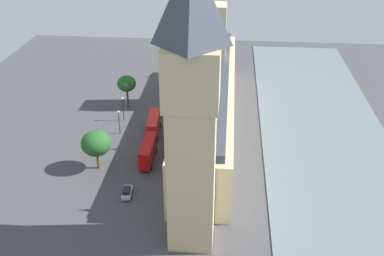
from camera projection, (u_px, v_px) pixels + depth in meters
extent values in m
plane|color=#424244|center=(201.00, 126.00, 117.96)|extent=(145.68, 145.68, 0.00)
cube|color=slate|center=(323.00, 131.00, 115.55)|extent=(31.28, 131.11, 0.25)
cube|color=#CCBA8E|center=(209.00, 105.00, 114.85)|extent=(12.34, 75.68, 12.38)
cube|color=#CCBA8E|center=(212.00, 57.00, 122.97)|extent=(6.93, 6.93, 28.24)
cube|color=#383D47|center=(209.00, 79.00, 111.51)|extent=(9.38, 72.66, 1.60)
cone|color=#CCBA8E|center=(197.00, 36.00, 141.56)|extent=(1.20, 1.20, 2.37)
cone|color=#CCBA8E|center=(190.00, 60.00, 121.50)|extent=(1.20, 1.20, 3.19)
cone|color=#CCBA8E|center=(181.00, 97.00, 101.85)|extent=(1.20, 1.20, 2.27)
cone|color=#CCBA8E|center=(167.00, 148.00, 81.87)|extent=(1.20, 1.20, 2.79)
cube|color=tan|center=(192.00, 177.00, 74.96)|extent=(7.55, 7.55, 26.34)
cube|color=tan|center=(192.00, 76.00, 66.43)|extent=(8.31, 8.31, 9.32)
cylinder|color=silver|center=(162.00, 75.00, 66.76)|extent=(0.25, 5.74, 5.74)
torus|color=black|center=(162.00, 75.00, 66.76)|extent=(0.24, 5.98, 5.98)
cylinder|color=silver|center=(194.00, 65.00, 70.20)|extent=(5.74, 0.25, 5.74)
torus|color=black|center=(194.00, 65.00, 70.20)|extent=(5.98, 0.24, 5.98)
cube|color=black|center=(166.00, 87.00, 138.59)|extent=(2.21, 4.87, 0.75)
cube|color=black|center=(166.00, 85.00, 138.46)|extent=(1.73, 2.78, 0.65)
cylinder|color=black|center=(169.00, 90.00, 137.44)|extent=(0.31, 0.70, 0.68)
cylinder|color=black|center=(163.00, 90.00, 137.43)|extent=(0.31, 0.70, 0.68)
cylinder|color=black|center=(169.00, 86.00, 140.10)|extent=(0.31, 0.70, 0.68)
cylinder|color=black|center=(164.00, 86.00, 140.09)|extent=(0.31, 0.70, 0.68)
cube|color=silver|center=(167.00, 104.00, 127.82)|extent=(2.18, 4.91, 0.75)
cube|color=black|center=(167.00, 103.00, 127.27)|extent=(1.71, 2.79, 0.65)
cylinder|color=black|center=(164.00, 103.00, 129.34)|extent=(0.31, 0.70, 0.68)
cylinder|color=black|center=(170.00, 103.00, 129.34)|extent=(0.31, 0.70, 0.68)
cylinder|color=black|center=(164.00, 108.00, 126.65)|extent=(0.31, 0.70, 0.68)
cylinder|color=black|center=(169.00, 108.00, 126.66)|extent=(0.31, 0.70, 0.68)
cube|color=gold|center=(156.00, 115.00, 122.33)|extent=(1.92, 4.74, 0.75)
cube|color=black|center=(156.00, 112.00, 122.20)|extent=(1.60, 2.66, 0.65)
cylinder|color=black|center=(158.00, 118.00, 121.13)|extent=(0.26, 0.68, 0.68)
cylinder|color=black|center=(152.00, 118.00, 121.24)|extent=(0.26, 0.68, 0.68)
cylinder|color=black|center=(160.00, 113.00, 123.77)|extent=(0.26, 0.68, 0.68)
cylinder|color=black|center=(154.00, 113.00, 123.88)|extent=(0.26, 0.68, 0.68)
cube|color=red|center=(154.00, 124.00, 113.41)|extent=(3.02, 10.61, 4.20)
cube|color=black|center=(154.00, 124.00, 113.37)|extent=(3.06, 10.21, 0.70)
cylinder|color=black|center=(157.00, 139.00, 111.15)|extent=(0.40, 1.12, 1.10)
cylinder|color=black|center=(148.00, 139.00, 111.22)|extent=(0.40, 1.12, 1.10)
cylinder|color=black|center=(160.00, 125.00, 117.60)|extent=(0.40, 1.12, 1.10)
cylinder|color=black|center=(151.00, 125.00, 117.67)|extent=(0.40, 1.12, 1.10)
cube|color=#B20C0F|center=(148.00, 151.00, 102.26)|extent=(2.62, 10.53, 4.20)
cube|color=black|center=(148.00, 150.00, 102.22)|extent=(2.67, 10.13, 0.70)
cylinder|color=black|center=(151.00, 168.00, 99.97)|extent=(0.36, 1.10, 1.10)
cylinder|color=black|center=(141.00, 167.00, 100.12)|extent=(0.36, 1.10, 1.10)
cylinder|color=black|center=(156.00, 150.00, 106.40)|extent=(0.36, 1.10, 1.10)
cylinder|color=black|center=(146.00, 150.00, 106.55)|extent=(0.36, 1.10, 1.10)
cube|color=#B7B7BC|center=(127.00, 193.00, 91.83)|extent=(2.04, 4.36, 0.75)
cube|color=black|center=(127.00, 190.00, 91.31)|extent=(1.64, 2.47, 0.65)
cylinder|color=black|center=(124.00, 190.00, 93.22)|extent=(0.29, 0.69, 0.68)
cylinder|color=black|center=(132.00, 190.00, 93.19)|extent=(0.29, 0.69, 0.68)
cylinder|color=black|center=(122.00, 198.00, 90.83)|extent=(0.29, 0.69, 0.68)
cylinder|color=black|center=(130.00, 198.00, 90.80)|extent=(0.29, 0.69, 0.68)
cylinder|color=#336B60|center=(163.00, 171.00, 98.57)|extent=(0.46, 0.46, 1.29)
sphere|color=#8C6647|center=(163.00, 169.00, 98.20)|extent=(0.25, 0.25, 0.25)
cube|color=maroon|center=(164.00, 171.00, 98.50)|extent=(0.12, 0.31, 0.23)
cylinder|color=maroon|center=(182.00, 100.00, 130.46)|extent=(0.46, 0.46, 1.26)
sphere|color=#8C6647|center=(182.00, 98.00, 130.10)|extent=(0.24, 0.24, 0.24)
cube|color=black|center=(181.00, 100.00, 130.43)|extent=(0.13, 0.30, 0.23)
cylinder|color=brown|center=(128.00, 99.00, 126.82)|extent=(0.56, 0.56, 5.18)
ellipsoid|color=#235623|center=(127.00, 84.00, 124.66)|extent=(5.14, 5.14, 4.37)
cylinder|color=brown|center=(98.00, 160.00, 100.07)|extent=(0.56, 0.56, 3.87)
ellipsoid|color=#235623|center=(96.00, 143.00, 97.99)|extent=(6.46, 6.46, 5.49)
cylinder|color=black|center=(119.00, 123.00, 113.24)|extent=(0.18, 0.18, 5.84)
sphere|color=#F2EAC6|center=(118.00, 112.00, 111.71)|extent=(0.56, 0.56, 0.56)
cylinder|color=black|center=(123.00, 110.00, 119.60)|extent=(0.18, 0.18, 6.08)
sphere|color=#F2EAC6|center=(122.00, 98.00, 118.01)|extent=(0.56, 0.56, 0.56)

